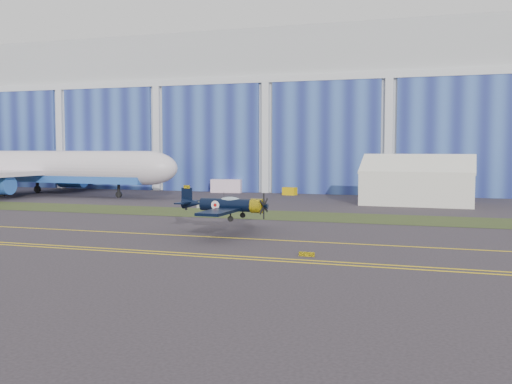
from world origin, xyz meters
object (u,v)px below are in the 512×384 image
(tent, at_px, (418,179))
(tug, at_px, (290,191))
(shipping_container, at_px, (226,186))
(jetliner, at_px, (32,132))
(warbird, at_px, (227,205))

(tent, xyz_separation_m, tug, (-22.11, 10.48, -2.99))
(tent, xyz_separation_m, shipping_container, (-34.80, 12.91, -2.45))
(shipping_container, bearing_deg, tug, -20.47)
(jetliner, height_order, shipping_container, jetliner)
(tent, height_order, shipping_container, tent)
(tent, bearing_deg, tug, 156.41)
(warbird, bearing_deg, shipping_container, 112.42)
(shipping_container, height_order, tug, shipping_container)
(shipping_container, bearing_deg, warbird, -78.79)
(warbird, height_order, tug, warbird)
(warbird, height_order, jetliner, jetliner)
(tent, height_order, tug, tent)
(warbird, relative_size, tent, 0.75)
(warbird, relative_size, shipping_container, 2.18)
(shipping_container, relative_size, tug, 2.43)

